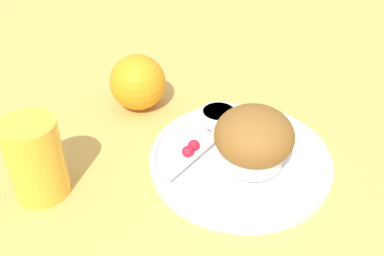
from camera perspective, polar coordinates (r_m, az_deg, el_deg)
name	(u,v)px	position (r m, az deg, el deg)	size (l,w,h in m)	color
ground_plane	(237,168)	(0.54, 5.98, -5.39)	(3.00, 3.00, 0.00)	tan
plate	(238,158)	(0.54, 6.21, -3.99)	(0.23, 0.23, 0.02)	white
muffin	(253,140)	(0.50, 8.09, -1.64)	(0.09, 0.09, 0.07)	silver
cream_ramekin	(219,115)	(0.58, 3.59, 1.69)	(0.05, 0.05, 0.02)	silver
berry_pair	(191,148)	(0.52, -0.16, -2.75)	(0.03, 0.01, 0.01)	#B7192D
butter_knife	(205,144)	(0.54, 1.81, -2.10)	(0.16, 0.03, 0.00)	silver
orange_fruit	(138,82)	(0.63, -7.23, 6.05)	(0.08, 0.08, 0.08)	orange
juice_glass	(36,159)	(0.50, -20.13, -3.91)	(0.06, 0.06, 0.10)	gold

